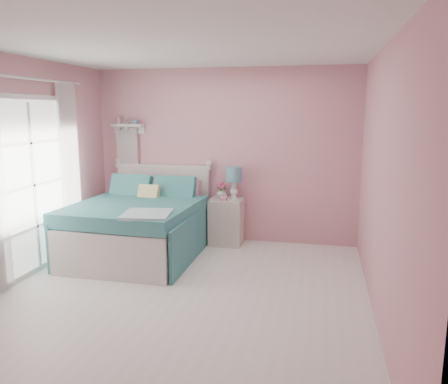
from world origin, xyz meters
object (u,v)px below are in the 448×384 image
at_px(bed, 140,227).
at_px(table_lamp, 234,177).
at_px(vase, 221,193).
at_px(teacup, 224,198).
at_px(nightstand, 227,221).

xyz_separation_m(bed, table_lamp, (1.16, 0.79, 0.62)).
height_order(table_lamp, vase, table_lamp).
bearing_deg(teacup, table_lamp, 56.37).
distance_m(bed, nightstand, 1.30).
distance_m(vase, teacup, 0.18).
relative_size(nightstand, teacup, 7.15).
height_order(nightstand, vase, vase).
bearing_deg(teacup, vase, 115.64).
xyz_separation_m(nightstand, teacup, (-0.01, -0.12, 0.38)).
relative_size(table_lamp, teacup, 4.94).
bearing_deg(vase, bed, -141.42).
distance_m(table_lamp, teacup, 0.35).
xyz_separation_m(table_lamp, vase, (-0.19, -0.01, -0.25)).
bearing_deg(bed, nightstand, 37.56).
xyz_separation_m(bed, vase, (0.98, 0.78, 0.37)).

